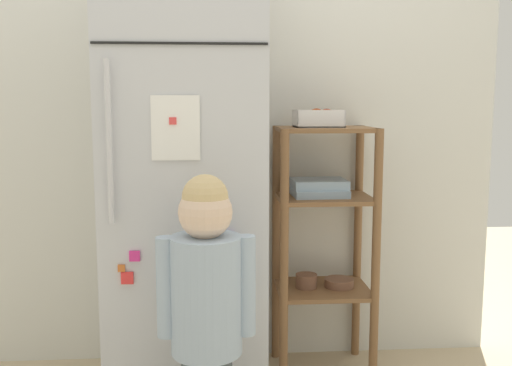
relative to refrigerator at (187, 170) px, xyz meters
name	(u,v)px	position (x,y,z in m)	size (l,w,h in m)	color
kitchen_wall_back	(225,105)	(0.16, 0.34, 0.25)	(2.45, 0.03, 2.32)	silver
refrigerator	(187,170)	(0.00, 0.00, 0.00)	(0.59, 0.66, 1.82)	silver
child_standing	(206,294)	(0.08, -0.51, -0.33)	(0.31, 0.23, 0.95)	#49555A
pantry_shelf_unit	(323,224)	(0.57, 0.15, -0.25)	(0.41, 0.34, 1.07)	brown
fruit_bin	(319,119)	(0.54, 0.14, 0.19)	(0.20, 0.15, 0.08)	white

